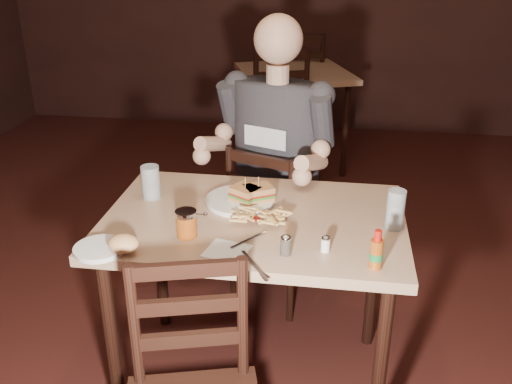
# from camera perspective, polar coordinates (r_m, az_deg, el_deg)

# --- Properties ---
(room_shell) EXTENTS (7.00, 7.00, 7.00)m
(room_shell) POSITION_cam_1_polar(r_m,az_deg,el_deg) (1.89, 5.02, 13.98)
(room_shell) COLOR black
(room_shell) RESTS_ON ground
(main_table) EXTENTS (1.13, 0.75, 0.77)m
(main_table) POSITION_cam_1_polar(r_m,az_deg,el_deg) (2.18, -0.19, -4.57)
(main_table) COLOR tan
(main_table) RESTS_ON ground
(bg_table) EXTENTS (1.03, 1.03, 0.77)m
(bg_table) POSITION_cam_1_polar(r_m,az_deg,el_deg) (4.50, 3.85, 10.88)
(bg_table) COLOR tan
(bg_table) RESTS_ON ground
(chair_far) EXTENTS (0.52, 0.54, 0.85)m
(chair_far) POSITION_cam_1_polar(r_m,az_deg,el_deg) (2.84, 2.04, -3.14)
(chair_far) COLOR black
(chair_far) RESTS_ON ground
(bg_chair_far) EXTENTS (0.49, 0.53, 1.00)m
(bg_chair_far) POSITION_cam_1_polar(r_m,az_deg,el_deg) (5.08, 4.31, 10.35)
(bg_chair_far) COLOR black
(bg_chair_far) RESTS_ON ground
(bg_chair_near) EXTENTS (0.59, 0.62, 0.99)m
(bg_chair_near) POSITION_cam_1_polar(r_m,az_deg,el_deg) (4.02, 3.12, 6.47)
(bg_chair_near) COLOR black
(bg_chair_near) RESTS_ON ground
(diner) EXTENTS (0.69, 0.62, 0.99)m
(diner) POSITION_cam_1_polar(r_m,az_deg,el_deg) (2.59, 1.71, 6.40)
(diner) COLOR #343238
(diner) RESTS_ON chair_far
(dinner_plate) EXTENTS (0.26, 0.26, 0.02)m
(dinner_plate) POSITION_cam_1_polar(r_m,az_deg,el_deg) (2.25, -1.60, -0.95)
(dinner_plate) COLOR white
(dinner_plate) RESTS_ON main_table
(sandwich_left) EXTENTS (0.13, 0.13, 0.09)m
(sandwich_left) POSITION_cam_1_polar(r_m,az_deg,el_deg) (2.21, -1.08, 0.18)
(sandwich_left) COLOR tan
(sandwich_left) RESTS_ON dinner_plate
(sandwich_right) EXTENTS (0.13, 0.13, 0.09)m
(sandwich_right) POSITION_cam_1_polar(r_m,az_deg,el_deg) (2.22, 0.26, 0.27)
(sandwich_right) COLOR tan
(sandwich_right) RESTS_ON dinner_plate
(fries_pile) EXTENTS (0.25, 0.18, 0.04)m
(fries_pile) POSITION_cam_1_polar(r_m,az_deg,el_deg) (2.08, 0.48, -2.39)
(fries_pile) COLOR #E4BA6F
(fries_pile) RESTS_ON dinner_plate
(ketchup_dollop) EXTENTS (0.05, 0.05, 0.01)m
(ketchup_dollop) POSITION_cam_1_polar(r_m,az_deg,el_deg) (2.08, -0.18, -2.69)
(ketchup_dollop) COLOR maroon
(ketchup_dollop) RESTS_ON dinner_plate
(glass_left) EXTENTS (0.07, 0.07, 0.13)m
(glass_left) POSITION_cam_1_polar(r_m,az_deg,el_deg) (2.31, -10.48, 0.98)
(glass_left) COLOR silver
(glass_left) RESTS_ON main_table
(glass_right) EXTENTS (0.07, 0.07, 0.15)m
(glass_right) POSITION_cam_1_polar(r_m,az_deg,el_deg) (2.09, 13.77, -1.71)
(glass_right) COLOR silver
(glass_right) RESTS_ON main_table
(hot_sauce) EXTENTS (0.04, 0.04, 0.13)m
(hot_sauce) POSITION_cam_1_polar(r_m,az_deg,el_deg) (1.84, 11.98, -5.62)
(hot_sauce) COLOR #914010
(hot_sauce) RESTS_ON main_table
(salt_shaker) EXTENTS (0.03, 0.03, 0.05)m
(salt_shaker) POSITION_cam_1_polar(r_m,az_deg,el_deg) (1.92, 6.96, -5.18)
(salt_shaker) COLOR white
(salt_shaker) RESTS_ON main_table
(pepper_shaker) EXTENTS (0.04, 0.04, 0.07)m
(pepper_shaker) POSITION_cam_1_polar(r_m,az_deg,el_deg) (1.89, 2.98, -5.36)
(pepper_shaker) COLOR #38332D
(pepper_shaker) RESTS_ON main_table
(syrup_dispenser) EXTENTS (0.08, 0.08, 0.10)m
(syrup_dispenser) POSITION_cam_1_polar(r_m,az_deg,el_deg) (2.00, -6.97, -3.16)
(syrup_dispenser) COLOR #914010
(syrup_dispenser) RESTS_ON main_table
(napkin) EXTENTS (0.16, 0.16, 0.00)m
(napkin) POSITION_cam_1_polar(r_m,az_deg,el_deg) (1.92, -2.92, -5.90)
(napkin) COLOR white
(napkin) RESTS_ON main_table
(knife) EXTENTS (0.11, 0.17, 0.00)m
(knife) POSITION_cam_1_polar(r_m,az_deg,el_deg) (1.84, -0.18, -7.33)
(knife) COLOR silver
(knife) RESTS_ON napkin
(fork) EXTENTS (0.11, 0.14, 0.01)m
(fork) POSITION_cam_1_polar(r_m,az_deg,el_deg) (1.98, -0.72, -4.81)
(fork) COLOR silver
(fork) RESTS_ON napkin
(side_plate) EXTENTS (0.17, 0.17, 0.01)m
(side_plate) POSITION_cam_1_polar(r_m,az_deg,el_deg) (1.99, -15.37, -5.59)
(side_plate) COLOR white
(side_plate) RESTS_ON main_table
(bread_roll) EXTENTS (0.10, 0.09, 0.06)m
(bread_roll) POSITION_cam_1_polar(r_m,az_deg,el_deg) (1.93, -13.12, -5.02)
(bread_roll) COLOR tan
(bread_roll) RESTS_ON side_plate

